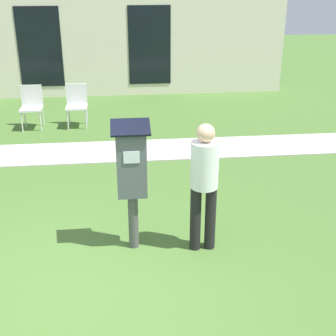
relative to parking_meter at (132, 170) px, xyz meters
The scene contains 7 objects.
ground_plane 1.47m from the parking_meter, 128.45° to the right, with size 40.00×40.00×0.00m, color #476B2D.
sidewalk 3.47m from the parking_meter, 101.37° to the left, with size 12.00×1.10×0.02m.
building_facade 7.66m from the parking_meter, 94.92° to the left, with size 10.00×0.26×3.20m.
parking_meter is the anchor object (origin of this frame).
person_standing 0.84m from the parking_meter, ahead, with size 0.32×0.32×1.58m.
outdoor_chair_left 5.31m from the parking_meter, 111.59° to the left, with size 0.44×0.44×0.90m.
outdoor_chair_middle 5.06m from the parking_meter, 101.55° to the left, with size 0.44×0.44×0.90m.
Camera 1 is at (0.54, -4.10, 3.14)m, focal length 50.00 mm.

